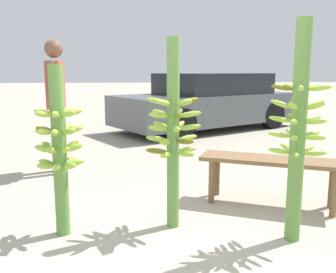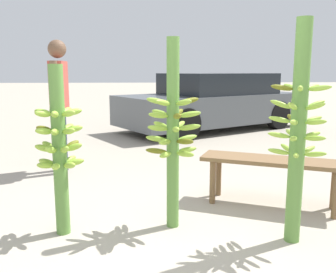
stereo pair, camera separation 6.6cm
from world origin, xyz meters
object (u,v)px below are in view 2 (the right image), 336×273
(banana_stalk_center, at_px, (173,132))
(parked_car, at_px, (214,102))
(vendor_person, at_px, (59,93))
(banana_stalk_right, at_px, (298,131))
(banana_stalk_left, at_px, (59,147))
(market_bench, at_px, (273,166))

(banana_stalk_center, xyz_separation_m, parked_car, (1.38, 5.42, -0.20))
(banana_stalk_center, distance_m, parked_car, 5.59)
(vendor_person, relative_size, parked_car, 0.38)
(banana_stalk_right, height_order, vendor_person, vendor_person)
(banana_stalk_left, xyz_separation_m, banana_stalk_right, (1.86, -0.27, 0.15))
(banana_stalk_left, xyz_separation_m, banana_stalk_center, (0.93, 0.08, 0.10))
(vendor_person, bearing_deg, market_bench, -121.22)
(market_bench, bearing_deg, vendor_person, 172.77)
(banana_stalk_right, height_order, parked_car, banana_stalk_right)
(banana_stalk_right, distance_m, market_bench, 0.92)
(banana_stalk_center, distance_m, market_bench, 1.19)
(vendor_person, relative_size, market_bench, 1.21)
(banana_stalk_left, height_order, vendor_person, vendor_person)
(banana_stalk_center, relative_size, market_bench, 1.13)
(banana_stalk_center, xyz_separation_m, market_bench, (1.03, 0.43, -0.42))
(market_bench, relative_size, parked_car, 0.31)
(banana_stalk_center, bearing_deg, vendor_person, 125.23)
(banana_stalk_center, height_order, market_bench, banana_stalk_center)
(banana_stalk_left, height_order, banana_stalk_right, banana_stalk_right)
(banana_stalk_center, height_order, banana_stalk_right, banana_stalk_right)
(parked_car, bearing_deg, vendor_person, 112.50)
(banana_stalk_left, xyz_separation_m, market_bench, (1.96, 0.51, -0.33))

